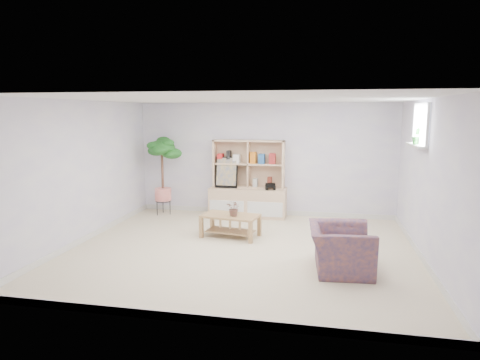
% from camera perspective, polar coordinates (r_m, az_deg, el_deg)
% --- Properties ---
extents(floor, '(5.50, 5.00, 0.01)m').
position_cam_1_polar(floor, '(7.01, 0.29, -9.25)').
color(floor, beige).
rests_on(floor, ground).
extents(ceiling, '(5.50, 5.00, 0.01)m').
position_cam_1_polar(ceiling, '(6.66, 0.31, 10.76)').
color(ceiling, white).
rests_on(ceiling, walls).
extents(walls, '(5.51, 5.01, 2.40)m').
position_cam_1_polar(walls, '(6.73, 0.30, 0.50)').
color(walls, silver).
rests_on(walls, floor).
extents(baseboard, '(5.50, 5.00, 0.10)m').
position_cam_1_polar(baseboard, '(7.00, 0.29, -8.86)').
color(baseboard, silver).
rests_on(baseboard, floor).
extents(window, '(0.10, 0.98, 0.68)m').
position_cam_1_polar(window, '(7.28, 23.02, 6.75)').
color(window, white).
rests_on(window, walls).
extents(window_sill, '(0.14, 1.00, 0.04)m').
position_cam_1_polar(window_sill, '(7.29, 22.41, 4.27)').
color(window_sill, silver).
rests_on(window_sill, walls).
extents(storage_unit, '(1.62, 0.55, 1.62)m').
position_cam_1_polar(storage_unit, '(9.02, 1.05, 0.18)').
color(storage_unit, tan).
rests_on(storage_unit, floor).
extents(poster, '(0.48, 0.12, 0.66)m').
position_cam_1_polar(poster, '(9.06, -1.80, 1.02)').
color(poster, gold).
rests_on(poster, storage_unit).
extents(toy_truck, '(0.33, 0.25, 0.15)m').
position_cam_1_polar(toy_truck, '(8.87, 4.07, -0.82)').
color(toy_truck, black).
rests_on(toy_truck, storage_unit).
extents(coffee_table, '(1.06, 0.69, 0.40)m').
position_cam_1_polar(coffee_table, '(7.64, -1.28, -6.13)').
color(coffee_table, '#9F7345').
rests_on(coffee_table, floor).
extents(table_plant, '(0.32, 0.30, 0.28)m').
position_cam_1_polar(table_plant, '(7.46, -0.79, -3.79)').
color(table_plant, '#28652C').
rests_on(table_plant, coffee_table).
extents(floor_tree, '(0.68, 0.68, 1.68)m').
position_cam_1_polar(floor_tree, '(9.34, -10.29, 0.52)').
color(floor_tree, '#14621F').
rests_on(floor_tree, floor).
extents(armchair, '(0.92, 1.04, 0.72)m').
position_cam_1_polar(armchair, '(6.19, 13.23, -8.49)').
color(armchair, navy).
rests_on(armchair, floor).
extents(sill_plant, '(0.16, 0.14, 0.26)m').
position_cam_1_polar(sill_plant, '(7.26, 22.51, 5.44)').
color(sill_plant, '#14621F').
rests_on(sill_plant, window_sill).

